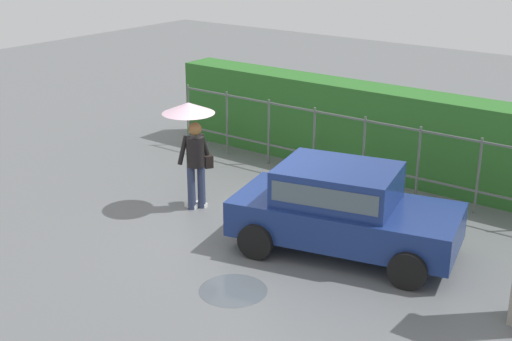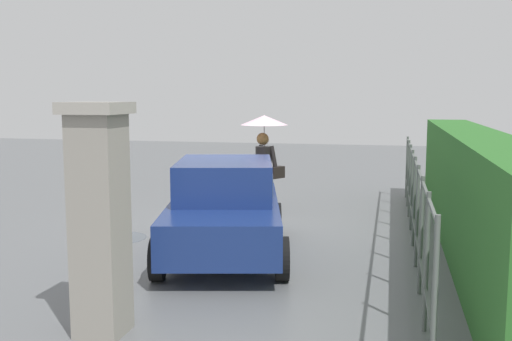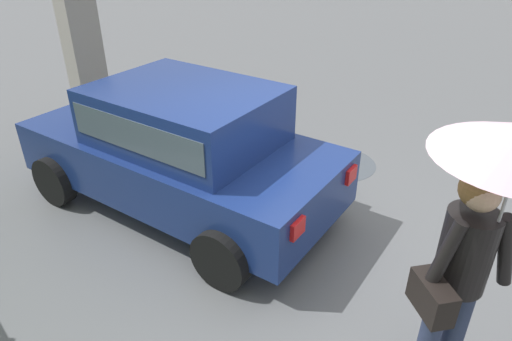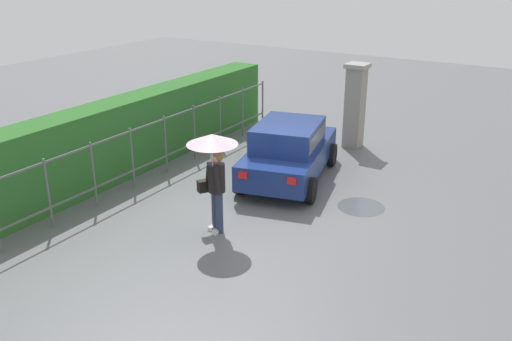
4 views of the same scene
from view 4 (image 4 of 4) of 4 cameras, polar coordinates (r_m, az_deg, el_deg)
ground_plane at (r=12.46m, az=1.61°, el=-3.40°), size 40.00×40.00×0.00m
car at (r=13.51m, az=3.41°, el=2.25°), size 3.98×2.51×1.48m
pedestrian at (r=10.63m, az=-4.40°, el=1.11°), size 0.99×0.99×2.08m
gate_pillar at (r=16.08m, az=10.20°, el=6.69°), size 0.60×0.60×2.42m
fence_section at (r=14.12m, az=-9.36°, el=2.95°), size 9.71×0.05×1.50m
hedge_row at (r=14.68m, az=-12.15°, el=3.97°), size 10.66×0.90×1.90m
puddle_near at (r=12.50m, az=10.81°, el=-3.70°), size 1.04×1.04×0.00m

